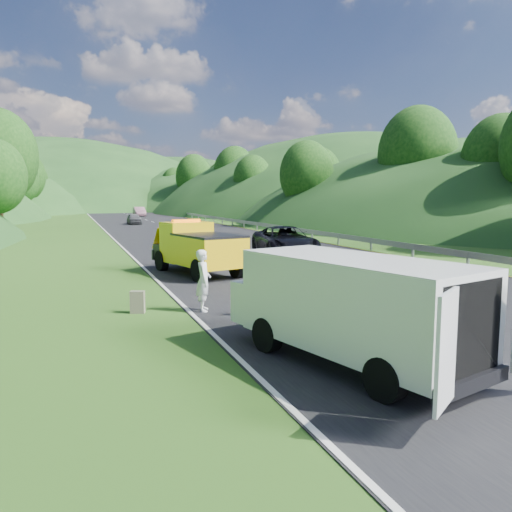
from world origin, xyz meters
name	(u,v)px	position (x,y,z in m)	size (l,w,h in m)	color
ground	(322,307)	(0.00, 0.00, 0.00)	(320.00, 320.00, 0.00)	#38661E
road_surface	(170,227)	(3.00, 40.00, 0.01)	(14.00, 200.00, 0.02)	black
guardrail	(207,221)	(10.30, 52.50, 0.00)	(0.06, 140.00, 1.52)	gray
tree_line_right	(272,217)	(23.00, 60.00, 0.00)	(14.00, 140.00, 14.00)	#2F5E1B
hills_backdrop	(120,208)	(6.50, 134.70, 0.00)	(201.00, 288.60, 44.00)	#2D5B23
tow_truck	(197,248)	(-2.00, 7.50, 1.13)	(3.12, 5.66, 2.30)	black
white_van	(349,304)	(-1.95, -4.79, 1.21)	(4.02, 6.46, 2.14)	black
woman	(204,311)	(-3.49, 0.61, 0.00)	(0.65, 0.47, 1.78)	silver
child	(259,317)	(-2.24, -0.59, 0.00)	(0.54, 0.42, 1.11)	tan
worker	(426,384)	(-1.23, -6.23, 0.00)	(1.00, 0.58, 1.55)	black
suitcase	(138,302)	(-5.31, 1.08, 0.32)	(0.40, 0.22, 0.64)	#66624C
spare_tire	(459,387)	(-0.74, -6.52, 0.00)	(0.71, 0.71, 0.20)	black
passing_suv	(285,256)	(4.09, 12.06, 0.00)	(2.71, 5.88, 1.63)	black
dist_car_a	(134,224)	(0.10, 47.32, 0.00)	(1.50, 3.74, 1.27)	#414145
dist_car_b	(139,216)	(3.74, 70.88, 0.00)	(1.65, 4.73, 1.56)	#835769
dist_car_c	(118,212)	(2.44, 94.65, 0.00)	(2.18, 5.37, 1.56)	#9A564D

